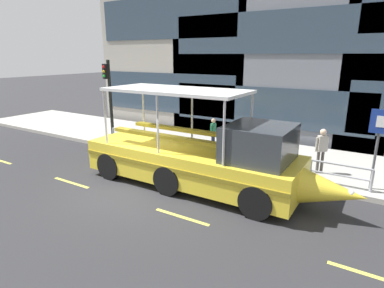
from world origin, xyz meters
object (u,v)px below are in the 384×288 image
Objects in this scene: pedestrian_near_bow at (322,147)px; pedestrian_mid_left at (255,138)px; duck_tour_boat at (204,159)px; traffic_light_pole at (109,92)px; parking_sign at (378,136)px; pedestrian_mid_right at (213,131)px.

pedestrian_near_bow is 1.06× the size of pedestrian_mid_left.
pedestrian_mid_left is (0.61, 3.21, 0.08)m from duck_tour_boat.
traffic_light_pole reaches higher than parking_sign.
duck_tour_boat reaches higher than pedestrian_near_bow.
duck_tour_boat is 4.50m from pedestrian_near_bow.
traffic_light_pole is 5.73m from pedestrian_mid_right.
pedestrian_near_bow is (10.20, 0.57, -1.44)m from traffic_light_pole.
traffic_light_pole is 7.77m from pedestrian_mid_left.
pedestrian_mid_right is at bearing 169.52° from parking_sign.
traffic_light_pole is at bearing -175.32° from pedestrian_mid_left.
pedestrian_mid_left is (7.60, 0.62, -1.50)m from traffic_light_pole.
duck_tour_boat is (6.99, -2.59, -1.58)m from traffic_light_pole.
pedestrian_mid_right is at bearing 168.24° from pedestrian_mid_left.
parking_sign is 1.57× the size of pedestrian_near_bow.
duck_tour_boat reaches higher than pedestrian_mid_right.
duck_tour_boat is at bearing -20.31° from traffic_light_pole.
parking_sign is at bearing -0.61° from traffic_light_pole.
pedestrian_mid_left is (-4.33, 0.75, -0.84)m from parking_sign.
parking_sign reaches higher than pedestrian_mid_right.
pedestrian_near_bow reaches higher than pedestrian_mid_right.
pedestrian_mid_left is 2.24m from pedestrian_mid_right.
parking_sign is 5.60m from duck_tour_boat.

